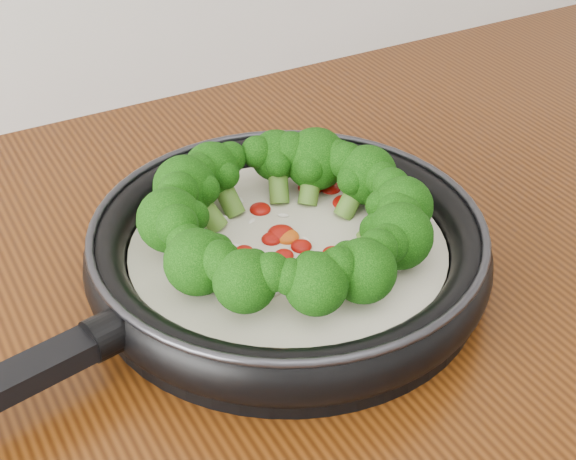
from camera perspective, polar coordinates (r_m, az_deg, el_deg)
skillet at (r=0.69m, az=-0.17°, el=-0.87°), size 0.54×0.39×0.09m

